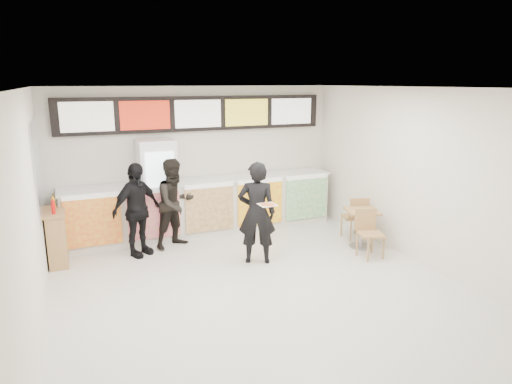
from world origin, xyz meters
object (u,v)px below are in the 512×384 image
customer_main (257,213)px  customer_mid (137,210)px  service_counter (204,206)px  drinks_fridge (158,190)px  cafe_table (362,222)px  customer_left (175,203)px  condiment_ledge (57,236)px

customer_main → customer_mid: customer_main is taller
service_counter → drinks_fridge: drinks_fridge is taller
service_counter → customer_mid: (-1.47, -0.74, 0.28)m
drinks_fridge → cafe_table: bearing=-30.1°
customer_left → cafe_table: size_ratio=1.11×
customer_mid → condiment_ledge: size_ratio=1.51×
drinks_fridge → condiment_ledge: size_ratio=1.77×
customer_left → condiment_ledge: (-2.09, -0.02, -0.37)m
service_counter → customer_main: bearing=-78.6°
service_counter → customer_left: bearing=-143.2°
service_counter → customer_left: (-0.73, -0.54, 0.28)m
customer_main → cafe_table: bearing=-159.2°
drinks_fridge → customer_left: size_ratio=1.18×
service_counter → customer_mid: customer_mid is taller
service_counter → customer_main: size_ratio=3.11×
drinks_fridge → customer_main: (1.31, -1.89, -0.11)m
customer_mid → cafe_table: size_ratio=1.11×
service_counter → customer_main: (0.38, -1.88, 0.32)m
customer_mid → drinks_fridge: bearing=24.2°
service_counter → customer_main: 1.94m
service_counter → customer_left: customer_left is taller
customer_left → condiment_ledge: bearing=156.8°
drinks_fridge → cafe_table: drinks_fridge is taller
cafe_table → customer_left: bearing=174.3°
customer_left → condiment_ledge: 2.13m
drinks_fridge → customer_left: bearing=-69.5°
customer_left → customer_mid: 0.77m
customer_mid → cafe_table: bearing=-47.7°
drinks_fridge → condiment_ledge: drinks_fridge is taller
customer_main → customer_left: (-1.11, 1.34, -0.04)m
customer_left → condiment_ledge: size_ratio=1.51×
customer_mid → cafe_table: customer_mid is taller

